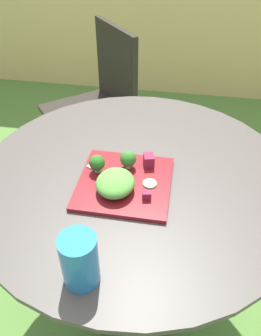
% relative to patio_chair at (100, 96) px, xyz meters
% --- Properties ---
extents(ground_plane, '(12.00, 12.00, 0.00)m').
position_rel_patio_chair_xyz_m(ground_plane, '(0.35, -0.90, -0.53)').
color(ground_plane, '#4C7533').
extents(patio_table, '(1.00, 1.00, 0.75)m').
position_rel_patio_chair_xyz_m(patio_table, '(0.35, -0.90, -0.01)').
color(patio_table, '#423D38').
rests_on(patio_table, ground_plane).
extents(patio_chair, '(0.62, 0.62, 0.90)m').
position_rel_patio_chair_xyz_m(patio_chair, '(0.00, 0.00, 0.00)').
color(patio_chair, black).
rests_on(patio_chair, ground_plane).
extents(salad_plate, '(0.27, 0.27, 0.01)m').
position_rel_patio_chair_xyz_m(salad_plate, '(0.32, -0.96, 0.24)').
color(salad_plate, maroon).
rests_on(salad_plate, patio_table).
extents(drinking_glass, '(0.08, 0.08, 0.14)m').
position_rel_patio_chair_xyz_m(drinking_glass, '(0.29, -1.29, 0.29)').
color(drinking_glass, '#236BA8').
rests_on(drinking_glass, patio_table).
extents(fork, '(0.15, 0.07, 0.00)m').
position_rel_patio_chair_xyz_m(fork, '(0.28, -0.95, 0.25)').
color(fork, silver).
rests_on(fork, salad_plate).
extents(lettuce_mound, '(0.11, 0.12, 0.05)m').
position_rel_patio_chair_xyz_m(lettuce_mound, '(0.30, -1.00, 0.27)').
color(lettuce_mound, '#519338').
rests_on(lettuce_mound, salad_plate).
extents(broccoli_floret_0, '(0.05, 0.05, 0.06)m').
position_rel_patio_chair_xyz_m(broccoli_floret_0, '(0.32, -0.89, 0.28)').
color(broccoli_floret_0, '#99B770').
rests_on(broccoli_floret_0, salad_plate).
extents(broccoli_floret_1, '(0.05, 0.05, 0.06)m').
position_rel_patio_chair_xyz_m(broccoli_floret_1, '(0.23, -0.93, 0.28)').
color(broccoli_floret_1, '#99B770').
rests_on(broccoli_floret_1, salad_plate).
extents(cucumber_slice_0, '(0.04, 0.04, 0.01)m').
position_rel_patio_chair_xyz_m(cucumber_slice_0, '(0.40, -0.96, 0.25)').
color(cucumber_slice_0, '#8EB766').
rests_on(cucumber_slice_0, salad_plate).
extents(beet_chunk_0, '(0.04, 0.05, 0.04)m').
position_rel_patio_chair_xyz_m(beet_chunk_0, '(0.38, -0.87, 0.26)').
color(beet_chunk_0, maroon).
rests_on(beet_chunk_0, salad_plate).
extents(beet_chunk_1, '(0.03, 0.02, 0.02)m').
position_rel_patio_chair_xyz_m(beet_chunk_1, '(0.40, -1.02, 0.25)').
color(beet_chunk_1, maroon).
rests_on(beet_chunk_1, salad_plate).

